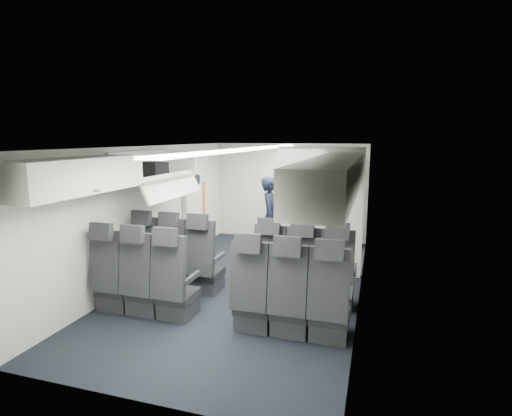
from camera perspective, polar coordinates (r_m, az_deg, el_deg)
The scene contains 13 objects.
cabin_shell at distance 6.12m, azimuth -1.09°, elevation -0.87°, with size 3.41×6.01×2.16m.
seat_row_front at distance 5.82m, azimuth -2.71°, elevation -8.81°, with size 3.33×0.56×1.24m.
seat_row_mid at distance 5.04m, azimuth -6.22°, elevation -11.95°, with size 3.33×0.56×1.24m.
overhead_bin_left_rear at distance 4.96m, azimuth -24.32°, elevation 4.25°, with size 0.53×1.80×0.40m.
overhead_bin_left_front_open at distance 6.41m, azimuth -14.22°, elevation 4.85°, with size 0.64×1.70×0.72m.
overhead_bin_right_rear at distance 3.77m, azimuth 9.81°, elevation 3.42°, with size 0.53×1.80×0.40m.
overhead_bin_right_front at distance 5.50m, azimuth 12.12°, elevation 5.41°, with size 0.53×1.70×0.40m.
bulkhead_partition at distance 6.69m, azimuth 9.07°, elevation -0.48°, with size 1.40×0.15×2.13m.
galley_unit at distance 8.59m, azimuth 10.63°, elevation 0.96°, with size 0.85×0.52×1.90m.
boarding_door at distance 8.18m, azimuth -8.67°, elevation 0.60°, with size 0.12×1.27×1.86m.
flight_attendant at distance 7.61m, azimuth 2.12°, elevation -1.34°, with size 0.57×0.37×1.56m, color black.
carry_on_bag at distance 6.37m, azimuth -14.35°, elevation 5.37°, with size 0.38×0.27×0.23m, color black.
papers at distance 7.47m, azimuth 3.44°, elevation 0.12°, with size 0.22×0.02×0.15m, color white.
Camera 1 is at (1.86, -5.72, 2.29)m, focal length 28.00 mm.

